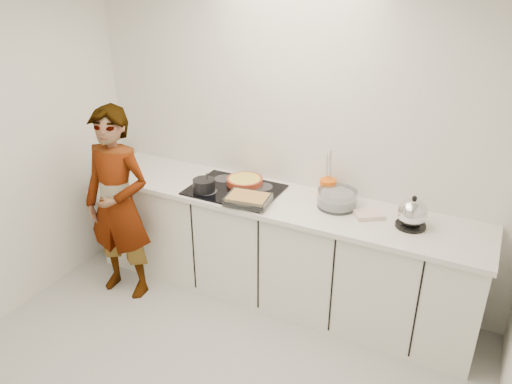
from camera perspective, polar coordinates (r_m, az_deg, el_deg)
The scene contains 12 objects.
wall_back at distance 4.03m, azimuth 4.20°, elevation 6.08°, with size 3.60×0.00×2.60m, color silver.
base_cabinets at distance 4.14m, azimuth 2.07°, elevation -6.63°, with size 3.20×0.58×0.87m, color white.
countertop at distance 3.92m, azimuth 2.18°, elevation -0.97°, with size 3.24×0.64×0.04m, color white.
hob at distance 4.03m, azimuth -2.45°, elevation 0.26°, with size 0.72×0.54×0.01m, color black.
tart_dish at distance 4.11m, azimuth -1.31°, elevation 1.30°, with size 0.39×0.39×0.05m.
saucepan at distance 3.99m, azimuth -5.96°, elevation 0.77°, with size 0.22×0.22×0.17m.
baking_dish at distance 3.78m, azimuth -0.92°, elevation -0.82°, with size 0.35×0.28×0.06m.
mixing_bowl at distance 3.79m, azimuth 9.24°, elevation -0.83°, with size 0.37×0.37×0.14m.
tea_towel at distance 3.72m, azimuth 12.76°, elevation -2.54°, with size 0.20×0.14×0.03m, color white.
kettle at distance 3.62m, azimuth 17.42°, elevation -2.41°, with size 0.28×0.28×0.24m.
utensil_crock at distance 3.91m, azimuth 8.19°, elevation 0.34°, with size 0.13×0.13×0.16m, color #F86007.
cook at distance 4.17m, azimuth -15.49°, elevation -1.44°, with size 0.59×0.39×1.62m, color white.
Camera 1 is at (1.45, -1.91, 2.63)m, focal length 35.00 mm.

